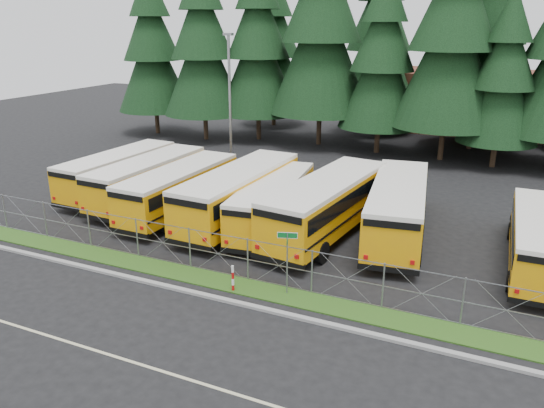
# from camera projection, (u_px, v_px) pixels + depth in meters

# --- Properties ---
(ground) EXTENTS (120.00, 120.00, 0.00)m
(ground) POSITION_uv_depth(u_px,v_px,m) (278.00, 275.00, 24.07)
(ground) COLOR black
(ground) RESTS_ON ground
(curb) EXTENTS (50.00, 0.25, 0.12)m
(curb) POSITION_uv_depth(u_px,v_px,m) (247.00, 305.00, 21.38)
(curb) COLOR gray
(curb) RESTS_ON ground
(grass_verge) EXTENTS (50.00, 1.40, 0.06)m
(grass_verge) POSITION_uv_depth(u_px,v_px,m) (262.00, 291.00, 22.60)
(grass_verge) COLOR #204B15
(grass_verge) RESTS_ON ground
(road_lane_line) EXTENTS (50.00, 0.12, 0.01)m
(road_lane_line) POSITION_uv_depth(u_px,v_px,m) (178.00, 376.00, 17.18)
(road_lane_line) COLOR beige
(road_lane_line) RESTS_ON ground
(chainlink_fence) EXTENTS (44.00, 0.10, 2.00)m
(chainlink_fence) POSITION_uv_depth(u_px,v_px,m) (268.00, 264.00, 22.89)
(chainlink_fence) COLOR gray
(chainlink_fence) RESTS_ON ground
(brick_building) EXTENTS (22.00, 10.00, 6.00)m
(brick_building) POSITION_uv_depth(u_px,v_px,m) (485.00, 102.00, 55.18)
(brick_building) COLOR brown
(brick_building) RESTS_ON ground
(bus_0) EXTENTS (3.03, 10.80, 2.80)m
(bus_0) POSITION_uv_depth(u_px,v_px,m) (123.00, 173.00, 35.08)
(bus_0) COLOR #EA9D07
(bus_0) RESTS_ON ground
(bus_1) EXTENTS (2.93, 10.88, 2.83)m
(bus_1) POSITION_uv_depth(u_px,v_px,m) (152.00, 180.00, 33.40)
(bus_1) COLOR #EA9D07
(bus_1) RESTS_ON ground
(bus_2) EXTENTS (2.88, 10.95, 2.85)m
(bus_2) POSITION_uv_depth(u_px,v_px,m) (183.00, 190.00, 31.38)
(bus_2) COLOR #EA9D07
(bus_2) RESTS_ON ground
(bus_3) EXTENTS (3.27, 11.99, 3.12)m
(bus_3) POSITION_uv_depth(u_px,v_px,m) (243.00, 195.00, 30.13)
(bus_3) COLOR #EA9D07
(bus_3) RESTS_ON ground
(bus_4) EXTENTS (3.75, 10.80, 2.77)m
(bus_4) POSITION_uv_depth(u_px,v_px,m) (275.00, 203.00, 29.25)
(bus_4) COLOR #EA9D07
(bus_4) RESTS_ON ground
(bus_5) EXTENTS (4.27, 12.33, 3.17)m
(bus_5) POSITION_uv_depth(u_px,v_px,m) (330.00, 206.00, 28.18)
(bus_5) COLOR #EA9D07
(bus_5) RESTS_ON ground
(bus_6) EXTENTS (4.36, 11.96, 3.06)m
(bus_6) POSITION_uv_depth(u_px,v_px,m) (398.00, 210.00, 27.85)
(bus_6) COLOR #EA9D07
(bus_6) RESTS_ON ground
(bus_east) EXTENTS (2.59, 10.23, 2.67)m
(bus_east) POSITION_uv_depth(u_px,v_px,m) (538.00, 242.00, 24.31)
(bus_east) COLOR #EA9D07
(bus_east) RESTS_ON ground
(street_sign) EXTENTS (0.80, 0.53, 2.81)m
(street_sign) POSITION_uv_depth(u_px,v_px,m) (287.00, 250.00, 21.72)
(street_sign) COLOR gray
(street_sign) RESTS_ON ground
(striped_bollard) EXTENTS (0.11, 0.11, 1.20)m
(striped_bollard) POSITION_uv_depth(u_px,v_px,m) (233.00, 279.00, 22.41)
(striped_bollard) COLOR #B20C0C
(striped_bollard) RESTS_ON ground
(light_standard) EXTENTS (0.70, 0.35, 10.14)m
(light_standard) POSITION_uv_depth(u_px,v_px,m) (230.00, 99.00, 39.03)
(light_standard) COLOR gray
(light_standard) RESTS_ON ground
(conifer_0) EXTENTS (7.30, 7.30, 16.14)m
(conifer_0) POSITION_uv_depth(u_px,v_px,m) (152.00, 52.00, 52.14)
(conifer_0) COLOR black
(conifer_0) RESTS_ON ground
(conifer_1) EXTENTS (7.64, 7.64, 16.91)m
(conifer_1) POSITION_uv_depth(u_px,v_px,m) (203.00, 49.00, 49.11)
(conifer_1) COLOR black
(conifer_1) RESTS_ON ground
(conifer_2) EXTENTS (7.68, 7.68, 16.99)m
(conifer_2) POSITION_uv_depth(u_px,v_px,m) (258.00, 49.00, 49.16)
(conifer_2) COLOR black
(conifer_2) RESTS_ON ground
(conifer_3) EXTENTS (9.18, 9.18, 20.31)m
(conifer_3) POSITION_uv_depth(u_px,v_px,m) (322.00, 30.00, 46.40)
(conifer_3) COLOR black
(conifer_3) RESTS_ON ground
(conifer_4) EXTENTS (6.98, 6.98, 15.44)m
(conifer_4) POSITION_uv_depth(u_px,v_px,m) (382.00, 62.00, 44.12)
(conifer_4) COLOR black
(conifer_4) RESTS_ON ground
(conifer_5) EXTENTS (8.75, 8.75, 19.36)m
(conifer_5) POSITION_uv_depth(u_px,v_px,m) (453.00, 38.00, 41.04)
(conifer_5) COLOR black
(conifer_5) RESTS_ON ground
(conifer_6) EXTENTS (6.07, 6.07, 13.43)m
(conifer_6) POSITION_uv_depth(u_px,v_px,m) (504.00, 80.00, 39.83)
(conifer_6) COLOR black
(conifer_6) RESTS_ON ground
(conifer_10) EXTENTS (7.32, 7.32, 16.18)m
(conifer_10) POSITION_uv_depth(u_px,v_px,m) (274.00, 49.00, 56.43)
(conifer_10) COLOR black
(conifer_10) RESTS_ON ground
(conifer_11) EXTENTS (8.21, 8.21, 18.17)m
(conifer_11) POSITION_uv_depth(u_px,v_px,m) (379.00, 41.00, 51.89)
(conifer_11) COLOR black
(conifer_11) RESTS_ON ground
(conifer_12) EXTENTS (9.11, 9.11, 20.15)m
(conifer_12) POSITION_uv_depth(u_px,v_px,m) (483.00, 32.00, 44.81)
(conifer_12) COLOR black
(conifer_12) RESTS_ON ground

